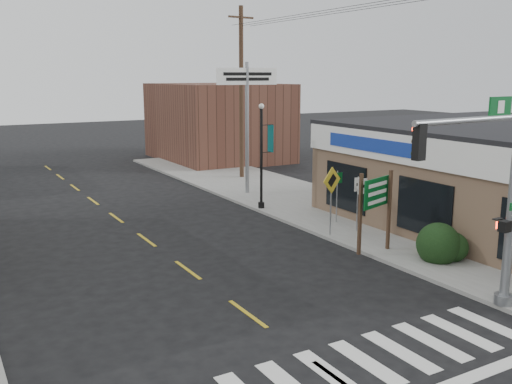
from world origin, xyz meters
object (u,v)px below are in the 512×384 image
guide_sign (376,201)px  fire_hydrant (424,241)px  traffic_signal_pole (498,186)px  lamp_post (262,148)px  utility_pole_far (241,91)px  dance_center_sign (247,95)px

guide_sign → fire_hydrant: bearing=-49.9°
traffic_signal_pole → guide_sign: 5.58m
guide_sign → lamp_post: (0.06, 7.81, 0.97)m
guide_sign → fire_hydrant: guide_sign is taller
guide_sign → utility_pole_far: size_ratio=0.28×
dance_center_sign → utility_pole_far: (2.04, 4.33, 0.05)m
utility_pole_far → traffic_signal_pole: bearing=-107.7°
fire_hydrant → utility_pole_far: 17.23m
traffic_signal_pole → fire_hydrant: (2.25, 4.42, -2.92)m
dance_center_sign → utility_pole_far: utility_pole_far is taller
utility_pole_far → fire_hydrant: bearing=-102.9°
fire_hydrant → lamp_post: size_ratio=0.16×
utility_pole_far → lamp_post: bearing=-119.0°
traffic_signal_pole → utility_pole_far: 21.35m
traffic_signal_pole → dance_center_sign: (1.93, 16.57, 1.76)m
fire_hydrant → lamp_post: lamp_post is taller
lamp_post → dance_center_sign: (1.10, 3.43, 2.28)m
fire_hydrant → dance_center_sign: dance_center_sign is taller
lamp_post → fire_hydrant: bearing=-101.3°
traffic_signal_pole → fire_hydrant: 5.75m
fire_hydrant → dance_center_sign: size_ratio=0.11×
guide_sign → fire_hydrant: (1.49, -0.90, -1.43)m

